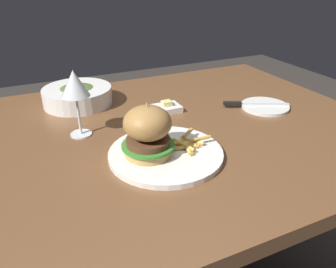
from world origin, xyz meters
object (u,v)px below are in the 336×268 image
Objects in this scene: wine_glass at (75,86)px; bread_plate at (265,106)px; main_plate at (166,154)px; table_knife at (250,104)px; soup_bowl at (78,95)px; burger_sandwich at (148,131)px; butter_dish at (167,108)px.

bread_plate is at bearing -5.70° from wine_glass.
wine_glass is (-0.17, 0.21, 0.14)m from main_plate.
table_knife is (-0.05, 0.02, 0.01)m from bread_plate.
wine_glass is 0.91× the size of table_knife.
table_knife is 0.59m from soup_bowl.
burger_sandwich reaches higher than soup_bowl.
burger_sandwich is at bearing 171.99° from main_plate.
burger_sandwich is at bearing -58.21° from wine_glass.
burger_sandwich is 1.55× the size of butter_dish.
butter_dish is at bearing 9.89° from wine_glass.
table_knife is at bearing 20.64° from burger_sandwich.
wine_glass is 0.32m from butter_dish.
bread_plate is at bearing 18.75° from main_plate.
burger_sandwich is 0.45m from soup_bowl.
soup_bowl reaches higher than main_plate.
butter_dish is (0.29, 0.05, -0.13)m from wine_glass.
butter_dish reaches higher than bread_plate.
butter_dish is (-0.27, 0.09, -0.00)m from table_knife.
burger_sandwich is 0.25m from wine_glass.
bread_plate is 0.05m from table_knife.
main_plate is 1.82× the size of bread_plate.
burger_sandwich reaches higher than table_knife.
main_plate is 0.46m from bread_plate.
butter_dish is 0.31m from soup_bowl.
burger_sandwich is at bearing -79.04° from soup_bowl.
main_plate is at bearing -115.09° from butter_dish.
bread_plate is (0.60, -0.06, -0.14)m from wine_glass.
wine_glass is at bearing 174.30° from bread_plate.
burger_sandwich is at bearing -123.26° from butter_dish.
burger_sandwich is 0.31m from butter_dish.
wine_glass is 2.15× the size of butter_dish.
burger_sandwich is 0.47m from table_knife.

